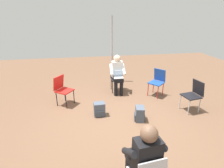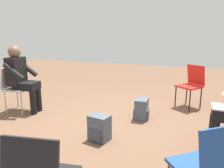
{
  "view_description": "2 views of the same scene",
  "coord_description": "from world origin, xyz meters",
  "px_view_note": "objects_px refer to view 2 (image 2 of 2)",
  "views": [
    {
      "loc": [
        -0.72,
        -3.46,
        2.48
      ],
      "look_at": [
        -0.1,
        0.3,
        0.92
      ],
      "focal_mm": 28.0,
      "sensor_mm": 36.0,
      "label": 1
    },
    {
      "loc": [
        3.12,
        1.19,
        1.46
      ],
      "look_at": [
        0.4,
        0.19,
        0.78
      ],
      "focal_mm": 35.0,
      "sensor_mm": 36.0,
      "label": 2
    }
  ],
  "objects_px": {
    "chair_northwest": "(192,83)",
    "backpack_near_laptop_user": "(141,110)",
    "chair_south": "(14,85)",
    "person_in_black": "(21,76)",
    "backpack_by_empty_chair": "(99,129)",
    "chair_northeast": "(208,167)"
  },
  "relations": [
    {
      "from": "person_in_black",
      "to": "backpack_by_empty_chair",
      "type": "height_order",
      "value": "person_in_black"
    },
    {
      "from": "chair_northwest",
      "to": "chair_northeast",
      "type": "height_order",
      "value": "same"
    },
    {
      "from": "chair_northeast",
      "to": "person_in_black",
      "type": "xyz_separation_m",
      "value": [
        -1.54,
        -3.12,
        0.2
      ]
    },
    {
      "from": "chair_south",
      "to": "chair_northwest",
      "type": "relative_size",
      "value": 1.0
    },
    {
      "from": "chair_northwest",
      "to": "backpack_by_empty_chair",
      "type": "height_order",
      "value": "chair_northwest"
    },
    {
      "from": "chair_northeast",
      "to": "backpack_near_laptop_user",
      "type": "height_order",
      "value": "chair_northeast"
    },
    {
      "from": "chair_northwest",
      "to": "backpack_near_laptop_user",
      "type": "xyz_separation_m",
      "value": [
        0.97,
        -0.78,
        -0.34
      ]
    },
    {
      "from": "chair_south",
      "to": "person_in_black",
      "type": "height_order",
      "value": "person_in_black"
    },
    {
      "from": "chair_south",
      "to": "person_in_black",
      "type": "relative_size",
      "value": 0.69
    },
    {
      "from": "backpack_by_empty_chair",
      "to": "chair_northwest",
      "type": "bearing_deg",
      "value": 148.91
    },
    {
      "from": "person_in_black",
      "to": "backpack_by_empty_chair",
      "type": "relative_size",
      "value": 3.44
    },
    {
      "from": "chair_south",
      "to": "chair_northeast",
      "type": "relative_size",
      "value": 1.0
    },
    {
      "from": "chair_northwest",
      "to": "chair_northeast",
      "type": "xyz_separation_m",
      "value": [
        2.9,
        0.15,
        0.0
      ]
    },
    {
      "from": "chair_south",
      "to": "backpack_near_laptop_user",
      "type": "relative_size",
      "value": 2.36
    },
    {
      "from": "person_in_black",
      "to": "chair_northwest",
      "type": "bearing_deg",
      "value": 108.17
    },
    {
      "from": "chair_northeast",
      "to": "chair_south",
      "type": "bearing_deg",
      "value": 115.99
    },
    {
      "from": "chair_northeast",
      "to": "backpack_near_laptop_user",
      "type": "xyz_separation_m",
      "value": [
        -1.94,
        -0.93,
        -0.34
      ]
    },
    {
      "from": "chair_northwest",
      "to": "backpack_near_laptop_user",
      "type": "height_order",
      "value": "chair_northwest"
    },
    {
      "from": "chair_northwest",
      "to": "backpack_by_empty_chair",
      "type": "bearing_deg",
      "value": 95.13
    },
    {
      "from": "chair_northeast",
      "to": "person_in_black",
      "type": "distance_m",
      "value": 3.48
    },
    {
      "from": "chair_northeast",
      "to": "backpack_by_empty_chair",
      "type": "distance_m",
      "value": 1.67
    },
    {
      "from": "chair_northeast",
      "to": "backpack_by_empty_chair",
      "type": "relative_size",
      "value": 2.36
    }
  ]
}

